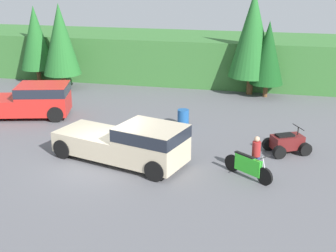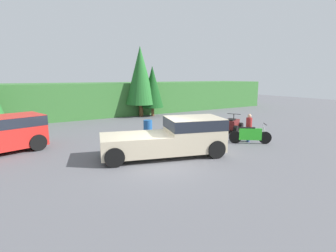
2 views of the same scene
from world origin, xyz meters
name	(u,v)px [view 1 (image 1 of 2)]	position (x,y,z in m)	size (l,w,h in m)	color
ground_plane	(105,165)	(0.00, 0.00, 0.00)	(80.00, 80.00, 0.00)	#5B5B60
hillside_backdrop	(180,57)	(0.00, 16.00, 1.55)	(44.00, 6.00, 3.10)	#387033
tree_left	(36,38)	(-9.50, 12.69, 3.09)	(2.31, 2.31, 5.25)	brown
tree_mid_left	(60,39)	(-6.97, 11.24, 3.27)	(2.45, 2.45, 5.57)	brown
tree_mid_right	(253,34)	(5.19, 12.59, 3.80)	(2.84, 2.84, 6.46)	brown
tree_right	(268,53)	(6.19, 12.14, 2.76)	(2.06, 2.06, 4.69)	brown
pickup_truck_red	(25,100)	(-6.41, 5.16, 0.95)	(6.21, 3.52, 1.78)	red
pickup_truck_second	(131,142)	(1.02, 0.38, 0.95)	(6.04, 3.61, 1.78)	beige
dirt_bike	(248,167)	(5.85, 0.02, 0.48)	(1.93, 1.47, 1.14)	black
quad_atv	(287,143)	(7.36, 2.99, 0.45)	(2.17, 1.92, 1.17)	black
rider_person	(256,154)	(6.12, 0.38, 0.87)	(0.46, 0.46, 1.61)	navy
steel_barrel	(183,118)	(2.24, 5.49, 0.44)	(0.58, 0.58, 0.88)	#1E5193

